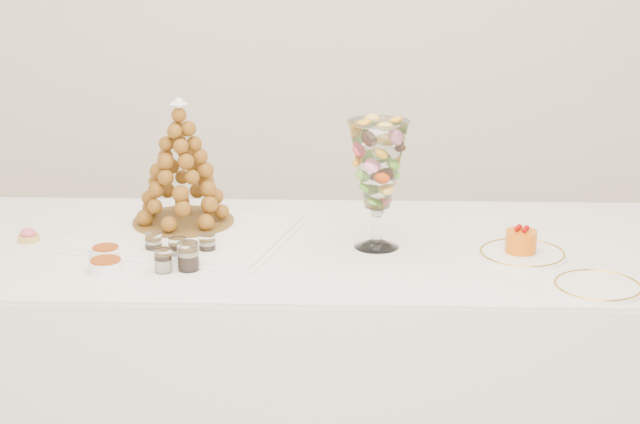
{
  "coord_description": "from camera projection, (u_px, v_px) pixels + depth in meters",
  "views": [
    {
      "loc": [
        0.07,
        -2.5,
        1.86
      ],
      "look_at": [
        -0.0,
        0.22,
        0.99
      ],
      "focal_mm": 60.0,
      "sensor_mm": 36.0,
      "label": 1
    }
  ],
  "objects": [
    {
      "name": "buffet_table",
      "position": [
        312.0,
        377.0,
        3.18
      ],
      "size": [
        2.21,
        0.89,
        0.84
      ],
      "rotation": [
        0.0,
        0.0,
        -0.01
      ],
      "color": "white",
      "rests_on": "ground"
    },
    {
      "name": "lace_tray",
      "position": [
        181.0,
        234.0,
        3.12
      ],
      "size": [
        0.69,
        0.58,
        0.02
      ],
      "primitive_type": "cube",
      "rotation": [
        0.0,
        0.0,
        -0.27
      ],
      "color": "white",
      "rests_on": "buffet_table"
    },
    {
      "name": "macaron_vase",
      "position": [
        378.0,
        166.0,
        2.97
      ],
      "size": [
        0.17,
        0.17,
        0.37
      ],
      "color": "white",
      "rests_on": "buffet_table"
    },
    {
      "name": "cake_plate",
      "position": [
        522.0,
        254.0,
        2.96
      ],
      "size": [
        0.24,
        0.24,
        0.01
      ],
      "primitive_type": "cylinder",
      "color": "white",
      "rests_on": "buffet_table"
    },
    {
      "name": "spare_plate",
      "position": [
        598.0,
        287.0,
        2.74
      ],
      "size": [
        0.23,
        0.23,
        0.01
      ],
      "primitive_type": "cylinder",
      "color": "white",
      "rests_on": "buffet_table"
    },
    {
      "name": "pink_tart",
      "position": [
        28.0,
        236.0,
        3.08
      ],
      "size": [
        0.06,
        0.06,
        0.04
      ],
      "color": "tan",
      "rests_on": "buffet_table"
    },
    {
      "name": "verrine_a",
      "position": [
        154.0,
        244.0,
        2.97
      ],
      "size": [
        0.05,
        0.05,
        0.06
      ],
      "primitive_type": "cylinder",
      "rotation": [
        0.0,
        0.0,
        -0.04
      ],
      "color": "white",
      "rests_on": "buffet_table"
    },
    {
      "name": "verrine_b",
      "position": [
        178.0,
        249.0,
        2.92
      ],
      "size": [
        0.05,
        0.05,
        0.07
      ],
      "primitive_type": "cylinder",
      "rotation": [
        0.0,
        0.0,
        0.03
      ],
      "color": "white",
      "rests_on": "buffet_table"
    },
    {
      "name": "verrine_c",
      "position": [
        207.0,
        245.0,
        2.96
      ],
      "size": [
        0.05,
        0.05,
        0.06
      ],
      "primitive_type": "cylinder",
      "rotation": [
        0.0,
        0.0,
        -0.19
      ],
      "color": "white",
      "rests_on": "buffet_table"
    },
    {
      "name": "verrine_d",
      "position": [
        163.0,
        260.0,
        2.84
      ],
      "size": [
        0.05,
        0.05,
        0.06
      ],
      "primitive_type": "cylinder",
      "rotation": [
        0.0,
        0.0,
        0.03
      ],
      "color": "white",
      "rests_on": "buffet_table"
    },
    {
      "name": "verrine_e",
      "position": [
        188.0,
        256.0,
        2.85
      ],
      "size": [
        0.07,
        0.07,
        0.08
      ],
      "primitive_type": "cylinder",
      "rotation": [
        0.0,
        0.0,
        0.33
      ],
      "color": "white",
      "rests_on": "buffet_table"
    },
    {
      "name": "ramekin_back",
      "position": [
        106.0,
        252.0,
        2.96
      ],
      "size": [
        0.08,
        0.08,
        0.02
      ],
      "primitive_type": "cylinder",
      "color": "white",
      "rests_on": "buffet_table"
    },
    {
      "name": "ramekin_front",
      "position": [
        106.0,
        266.0,
        2.85
      ],
      "size": [
        0.09,
        0.09,
        0.03
      ],
      "primitive_type": "cylinder",
      "color": "white",
      "rests_on": "buffet_table"
    },
    {
      "name": "croquembouche",
      "position": [
        181.0,
        163.0,
        3.13
      ],
      "size": [
        0.3,
        0.3,
        0.38
      ],
      "rotation": [
        0.0,
        0.0,
        -0.08
      ],
      "color": "brown",
      "rests_on": "lace_tray"
    },
    {
      "name": "mousse_cake",
      "position": [
        521.0,
        241.0,
        2.96
      ],
      "size": [
        0.09,
        0.09,
        0.08
      ],
      "color": "orange",
      "rests_on": "cake_plate"
    }
  ]
}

